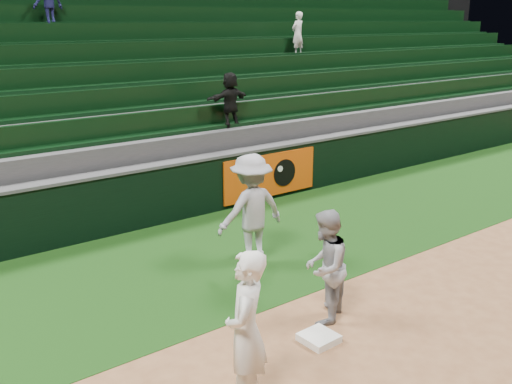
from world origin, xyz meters
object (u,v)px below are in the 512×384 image
at_px(first_baseman, 246,332).
at_px(baserunner, 325,267).
at_px(first_base, 319,338).
at_px(base_coach, 251,210).

distance_m(first_baseman, baserunner, 2.14).
distance_m(first_base, first_baseman, 1.80).
bearing_deg(base_coach, first_baseman, 55.59).
height_order(baserunner, base_coach, base_coach).
height_order(first_baseman, baserunner, first_baseman).
bearing_deg(base_coach, first_base, 75.68).
xyz_separation_m(first_base, first_baseman, (-1.52, -0.47, 0.86)).
bearing_deg(baserunner, first_baseman, -7.42).
bearing_deg(first_baseman, base_coach, -171.53).
relative_size(first_baseman, base_coach, 0.95).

